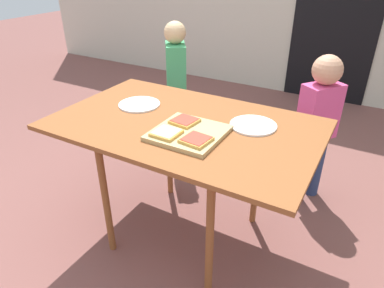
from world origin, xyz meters
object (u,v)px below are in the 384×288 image
at_px(pizza_slice_far_left, 185,121).
at_px(child_left, 176,86).
at_px(child_right, 317,121).
at_px(cutting_board, 189,133).
at_px(dining_table, 185,134).
at_px(pizza_slice_near_right, 196,140).
at_px(plate_white_left, 139,104).
at_px(plate_white_right, 253,125).
at_px(pizza_slice_near_left, 166,133).

relative_size(pizza_slice_far_left, child_left, 0.12).
xyz_separation_m(pizza_slice_far_left, child_right, (0.52, 0.79, -0.20)).
height_order(cutting_board, child_right, child_right).
bearing_deg(dining_table, cutting_board, -51.70).
xyz_separation_m(pizza_slice_near_right, child_right, (0.37, 0.93, -0.20)).
height_order(plate_white_left, child_right, child_right).
bearing_deg(dining_table, plate_white_left, 168.42).
bearing_deg(pizza_slice_near_right, cutting_board, 138.50).
xyz_separation_m(plate_white_right, child_left, (-0.85, 0.63, -0.14)).
distance_m(pizza_slice_near_left, pizza_slice_near_right, 0.15).
relative_size(cutting_board, plate_white_left, 1.38).
xyz_separation_m(dining_table, child_right, (0.54, 0.75, -0.11)).
relative_size(plate_white_right, child_left, 0.21).
bearing_deg(pizza_slice_far_left, plate_white_right, 29.63).
relative_size(pizza_slice_far_left, pizza_slice_near_right, 1.01).
bearing_deg(child_right, pizza_slice_near_right, -111.69).
bearing_deg(pizza_slice_far_left, dining_table, 120.27).
bearing_deg(pizza_slice_near_left, plate_white_left, 143.80).
bearing_deg(plate_white_right, child_right, 70.71).
bearing_deg(pizza_slice_far_left, cutting_board, -48.24).
distance_m(child_left, child_right, 1.07).
bearing_deg(pizza_slice_near_right, pizza_slice_far_left, 135.29).
relative_size(cutting_board, pizza_slice_near_right, 2.45).
distance_m(dining_table, pizza_slice_near_left, 0.21).
bearing_deg(child_right, cutting_board, -117.64).
distance_m(pizza_slice_near_right, child_left, 1.18).
xyz_separation_m(dining_table, pizza_slice_near_left, (0.01, -0.19, 0.09)).
relative_size(pizza_slice_near_left, plate_white_right, 0.53).
relative_size(pizza_slice_near_right, plate_white_left, 0.56).
bearing_deg(pizza_slice_near_right, dining_table, 132.73).
height_order(pizza_slice_near_right, plate_white_right, pizza_slice_near_right).
relative_size(pizza_slice_near_left, pizza_slice_near_right, 0.94).
relative_size(dining_table, pizza_slice_near_left, 10.94).
relative_size(pizza_slice_near_right, child_left, 0.12).
xyz_separation_m(dining_table, pizza_slice_near_right, (0.17, -0.18, 0.09)).
height_order(plate_white_left, child_left, child_left).
height_order(plate_white_right, plate_white_left, same).
bearing_deg(child_right, dining_table, -125.56).
relative_size(pizza_slice_near_left, child_right, 0.12).
xyz_separation_m(pizza_slice_near_left, pizza_slice_near_right, (0.15, 0.01, 0.00)).
xyz_separation_m(pizza_slice_far_left, child_left, (-0.55, 0.80, -0.16)).
relative_size(dining_table, plate_white_left, 5.78).
distance_m(pizza_slice_far_left, child_right, 0.97).
relative_size(dining_table, cutting_board, 4.18).
xyz_separation_m(cutting_board, pizza_slice_far_left, (-0.07, 0.07, 0.02)).
xyz_separation_m(pizza_slice_near_left, plate_white_left, (-0.36, 0.26, -0.02)).
height_order(pizza_slice_near_left, plate_white_left, pizza_slice_near_left).
bearing_deg(cutting_board, child_left, 125.17).
height_order(dining_table, plate_white_left, plate_white_left).
bearing_deg(pizza_slice_near_right, plate_white_left, 153.80).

